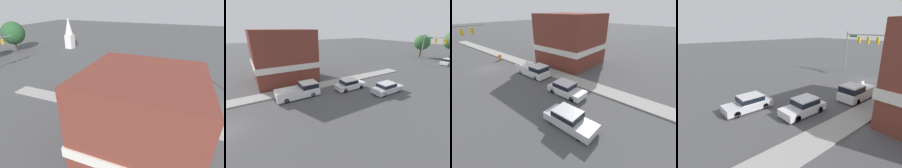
# 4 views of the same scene
# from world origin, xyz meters

# --- Properties ---
(ground_plane) EXTENTS (200.00, 200.00, 0.00)m
(ground_plane) POSITION_xyz_m (0.00, 0.00, 0.00)
(ground_plane) COLOR #4C4C4F
(near_signal_assembly) EXTENTS (7.63, 0.49, 7.35)m
(near_signal_assembly) POSITION_xyz_m (3.15, -2.54, 5.42)
(near_signal_assembly) COLOR gray
(near_signal_assembly) RESTS_ON ground
(car_lead) EXTENTS (1.90, 4.65, 1.58)m
(car_lead) POSITION_xyz_m (-2.04, 15.47, 0.82)
(car_lead) COLOR black
(car_lead) RESTS_ON ground
(car_oncoming) EXTENTS (1.84, 4.82, 1.54)m
(car_oncoming) POSITION_xyz_m (1.98, 19.17, 0.80)
(car_oncoming) COLOR black
(car_oncoming) RESTS_ON ground
(pickup_truck_parked) EXTENTS (2.09, 5.65, 1.91)m
(pickup_truck_parked) POSITION_xyz_m (-3.26, 8.38, 0.94)
(pickup_truck_parked) COLOR black
(pickup_truck_parked) RESTS_ON ground
(construction_barrel) EXTENTS (0.59, 0.59, 1.07)m
(construction_barrel) POSITION_xyz_m (-3.90, -3.12, 0.54)
(construction_barrel) COLOR orange
(construction_barrel) RESTS_ON ground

